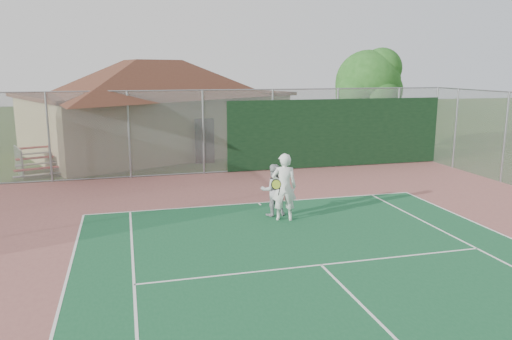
{
  "coord_description": "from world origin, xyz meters",
  "views": [
    {
      "loc": [
        -4.12,
        -3.48,
        4.38
      ],
      "look_at": [
        -0.35,
        10.86,
        1.35
      ],
      "focal_mm": 35.0,
      "sensor_mm": 36.0,
      "label": 1
    }
  ],
  "objects_px": {
    "clubhouse": "(154,97)",
    "player_white_front": "(284,188)",
    "tree": "(369,85)",
    "bleachers": "(55,159)",
    "player_grey_back": "(273,191)"
  },
  "relations": [
    {
      "from": "tree",
      "to": "player_grey_back",
      "type": "distance_m",
      "value": 12.5
    },
    {
      "from": "tree",
      "to": "player_white_front",
      "type": "relative_size",
      "value": 2.73
    },
    {
      "from": "bleachers",
      "to": "player_grey_back",
      "type": "xyz_separation_m",
      "value": [
        7.12,
        -8.36,
        0.19
      ]
    },
    {
      "from": "player_grey_back",
      "to": "clubhouse",
      "type": "bearing_deg",
      "value": -79.66
    },
    {
      "from": "tree",
      "to": "player_grey_back",
      "type": "height_order",
      "value": "tree"
    },
    {
      "from": "clubhouse",
      "to": "player_white_front",
      "type": "height_order",
      "value": "clubhouse"
    },
    {
      "from": "clubhouse",
      "to": "player_white_front",
      "type": "relative_size",
      "value": 7.88
    },
    {
      "from": "bleachers",
      "to": "tree",
      "type": "relative_size",
      "value": 0.66
    },
    {
      "from": "player_white_front",
      "to": "player_grey_back",
      "type": "distance_m",
      "value": 0.59
    },
    {
      "from": "bleachers",
      "to": "player_grey_back",
      "type": "height_order",
      "value": "player_grey_back"
    },
    {
      "from": "player_white_front",
      "to": "tree",
      "type": "bearing_deg",
      "value": -113.15
    },
    {
      "from": "bleachers",
      "to": "tree",
      "type": "bearing_deg",
      "value": -14.9
    },
    {
      "from": "bleachers",
      "to": "player_white_front",
      "type": "relative_size",
      "value": 1.79
    },
    {
      "from": "player_white_front",
      "to": "clubhouse",
      "type": "bearing_deg",
      "value": -63.45
    },
    {
      "from": "bleachers",
      "to": "player_white_front",
      "type": "distance_m",
      "value": 11.51
    }
  ]
}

